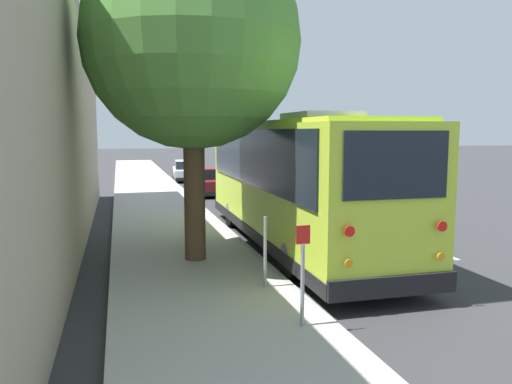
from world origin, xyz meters
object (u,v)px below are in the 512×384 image
parked_sedan_white (187,171)px  street_tree (191,26)px  sign_post_far (265,252)px  shuttle_bus (293,176)px  parked_sedan_maroon (211,182)px  sign_post_near (303,275)px

parked_sedan_white → street_tree: 20.94m
parked_sedan_white → sign_post_far: size_ratio=3.35×
shuttle_bus → parked_sedan_maroon: (11.74, 0.11, -1.29)m
parked_sedan_maroon → sign_post_far: size_ratio=3.25×
parked_sedan_white → street_tree: size_ratio=0.56×
shuttle_bus → parked_sedan_white: bearing=1.9°
parked_sedan_white → sign_post_near: sign_post_near is taller
parked_sedan_white → street_tree: bearing=177.5°
parked_sedan_white → sign_post_far: bearing=-179.3°
shuttle_bus → street_tree: street_tree is taller
shuttle_bus → street_tree: (-1.15, 2.85, 3.51)m
shuttle_bus → parked_sedan_white: (19.08, 0.35, -1.31)m
shuttle_bus → parked_sedan_maroon: size_ratio=2.44×
street_tree → sign_post_near: (-4.56, -0.96, -4.45)m
parked_sedan_maroon → parked_sedan_white: bearing=6.6°
street_tree → sign_post_near: street_tree is taller
street_tree → shuttle_bus: bearing=-68.1°
parked_sedan_maroon → parked_sedan_white: 7.34m
street_tree → sign_post_near: bearing=-168.1°
sign_post_near → parked_sedan_white: bearing=-3.6°
parked_sedan_maroon → sign_post_far: bearing=178.2°
parked_sedan_white → sign_post_near: bearing=-179.0°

